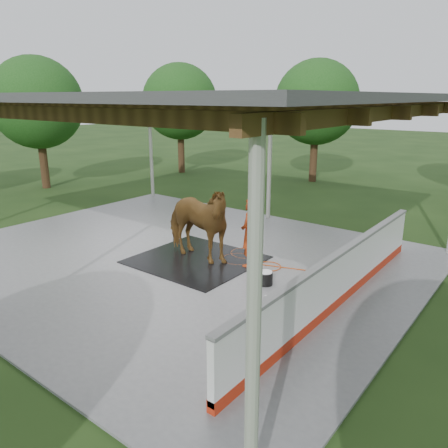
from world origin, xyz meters
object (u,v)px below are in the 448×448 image
Objects in this scene: wash_bucket at (265,278)px; handler at (249,233)px; dasher_board at (339,279)px; horse at (196,222)px.

handler is at bearing 142.71° from wash_bucket.
wash_bucket is at bearing -177.99° from dasher_board.
handler reaches higher than wash_bucket.
horse is 1.36× the size of handler.
dasher_board is 3.46× the size of horse.
horse is at bearing -81.38° from handler.
handler reaches higher than dasher_board.
horse reaches higher than handler.
dasher_board is 4.72× the size of handler.
wash_bucket is at bearing 39.80° from handler.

